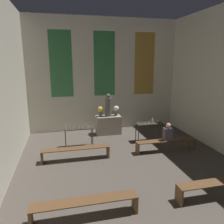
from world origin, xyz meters
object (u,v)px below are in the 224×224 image
at_px(candle_rack_left, 79,131).
at_px(pew_second_left, 85,205).
at_px(pew_second_right, 220,185).
at_px(person_seated, 168,133).
at_px(pew_back_left, 76,151).
at_px(flower_vase_right, 116,110).
at_px(candle_rack_right, 149,126).
at_px(statue, 108,106).
at_px(pew_back_right, 166,143).
at_px(altar, 108,125).
at_px(flower_vase_left, 100,110).

bearing_deg(candle_rack_left, pew_second_left, -92.78).
distance_m(candle_rack_left, pew_second_right, 5.58).
bearing_deg(person_seated, candle_rack_left, 160.07).
distance_m(pew_back_left, person_seated, 3.70).
xyz_separation_m(flower_vase_right, pew_second_right, (1.41, -5.82, -0.86)).
bearing_deg(candle_rack_right, pew_second_left, -127.51).
height_order(statue, pew_second_right, statue).
xyz_separation_m(candle_rack_left, pew_back_right, (3.39, -1.25, -0.36)).
xyz_separation_m(statue, pew_back_left, (-1.80, -2.66, -1.07)).
distance_m(candle_rack_right, pew_back_right, 1.32).
bearing_deg(altar, pew_back_right, -55.90).
height_order(candle_rack_right, pew_second_right, candle_rack_right).
bearing_deg(candle_rack_left, statue, 41.56).
xyz_separation_m(candle_rack_right, pew_back_right, (0.21, -1.25, -0.36)).
xyz_separation_m(flower_vase_left, candle_rack_left, (-1.19, -1.41, -0.50)).
relative_size(candle_rack_right, pew_second_right, 0.48).
xyz_separation_m(statue, person_seated, (1.87, -2.66, -0.64)).
xyz_separation_m(altar, pew_back_left, (-1.80, -2.66, -0.10)).
bearing_deg(person_seated, flower_vase_left, 130.41).
height_order(statue, pew_second_left, statue).
height_order(altar, pew_back_right, altar).
xyz_separation_m(flower_vase_left, pew_back_right, (2.20, -2.66, -0.86)).
xyz_separation_m(statue, pew_back_right, (1.80, -2.66, -1.07)).
height_order(altar, statue, statue).
height_order(candle_rack_left, pew_back_right, candle_rack_left).
bearing_deg(pew_second_right, pew_back_left, 138.74).
xyz_separation_m(flower_vase_left, flower_vase_right, (0.79, 0.00, 0.00)).
height_order(flower_vase_left, candle_rack_left, flower_vase_left).
xyz_separation_m(statue, flower_vase_left, (-0.40, 0.00, -0.20)).
bearing_deg(pew_second_left, flower_vase_right, 69.31).
bearing_deg(flower_vase_right, candle_rack_right, -49.76).
bearing_deg(pew_second_right, flower_vase_right, 103.57).
xyz_separation_m(candle_rack_left, pew_second_right, (3.39, -4.41, -0.36)).
xyz_separation_m(candle_rack_right, pew_second_right, (0.21, -4.42, -0.36)).
height_order(candle_rack_left, pew_back_left, candle_rack_left).
relative_size(candle_rack_right, person_seated, 1.65).
distance_m(candle_rack_right, pew_second_right, 4.44).
distance_m(candle_rack_right, pew_second_left, 5.58).
bearing_deg(person_seated, statue, 125.08).
relative_size(flower_vase_left, person_seated, 0.71).
xyz_separation_m(flower_vase_right, pew_back_left, (-2.20, -2.66, -0.86)).
bearing_deg(pew_back_right, statue, 124.10).
bearing_deg(pew_second_right, candle_rack_left, 127.52).
bearing_deg(flower_vase_left, flower_vase_right, 0.00).
bearing_deg(statue, pew_second_right, -72.80).
bearing_deg(altar, pew_second_right, -72.80).
distance_m(statue, pew_back_left, 3.39).
height_order(altar, candle_rack_left, candle_rack_left).
relative_size(altar, statue, 1.09).
relative_size(flower_vase_right, candle_rack_right, 0.43).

